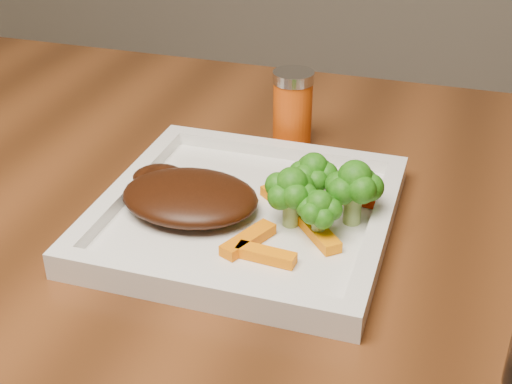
% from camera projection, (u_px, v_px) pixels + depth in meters
% --- Properties ---
extents(plate, '(0.27, 0.27, 0.01)m').
position_uv_depth(plate, '(246.00, 218.00, 0.68)').
color(plate, white).
rests_on(plate, dining_table).
extents(steak, '(0.13, 0.10, 0.03)m').
position_uv_depth(steak, '(190.00, 197.00, 0.68)').
color(steak, '#391708').
rests_on(steak, plate).
extents(broccoli_0, '(0.06, 0.06, 0.07)m').
position_uv_depth(broccoli_0, '(313.00, 173.00, 0.67)').
color(broccoli_0, '#377B14').
rests_on(broccoli_0, plate).
extents(broccoli_1, '(0.08, 0.08, 0.06)m').
position_uv_depth(broccoli_1, '(354.00, 192.00, 0.65)').
color(broccoli_1, '#396E12').
rests_on(broccoli_1, plate).
extents(broccoli_2, '(0.05, 0.05, 0.06)m').
position_uv_depth(broccoli_2, '(319.00, 210.00, 0.63)').
color(broccoli_2, '#126010').
rests_on(broccoli_2, plate).
extents(broccoli_3, '(0.07, 0.07, 0.06)m').
position_uv_depth(broccoli_3, '(291.00, 195.00, 0.65)').
color(broccoli_3, '#275F0F').
rests_on(broccoli_3, plate).
extents(carrot_0, '(0.05, 0.02, 0.01)m').
position_uv_depth(carrot_0, '(266.00, 255.00, 0.61)').
color(carrot_0, orange).
rests_on(carrot_0, plate).
extents(carrot_2, '(0.04, 0.06, 0.01)m').
position_uv_depth(carrot_2, '(248.00, 240.00, 0.63)').
color(carrot_2, orange).
rests_on(carrot_2, plate).
extents(carrot_3, '(0.05, 0.02, 0.01)m').
position_uv_depth(carrot_3, '(358.00, 198.00, 0.69)').
color(carrot_3, red).
rests_on(carrot_3, plate).
extents(carrot_4, '(0.05, 0.06, 0.01)m').
position_uv_depth(carrot_4, '(290.00, 186.00, 0.71)').
color(carrot_4, orange).
rests_on(carrot_4, plate).
extents(carrot_5, '(0.05, 0.06, 0.01)m').
position_uv_depth(carrot_5, '(318.00, 232.00, 0.64)').
color(carrot_5, orange).
rests_on(carrot_5, plate).
extents(spice_shaker, '(0.06, 0.06, 0.09)m').
position_uv_depth(spice_shaker, '(293.00, 111.00, 0.80)').
color(spice_shaker, '#C6460B').
rests_on(spice_shaker, dining_table).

